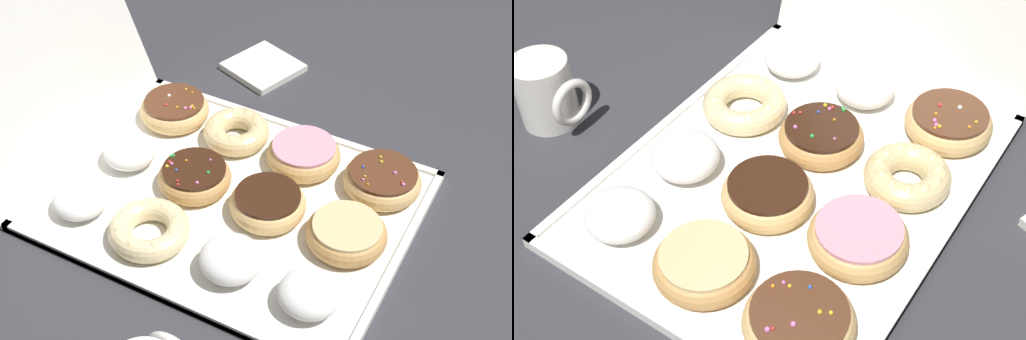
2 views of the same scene
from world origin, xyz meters
The scene contains 15 objects.
ground_plane centered at (0.00, 0.00, 0.00)m, with size 3.00×3.00×0.00m, color #333338.
donut_box centered at (0.00, 0.00, 0.01)m, with size 0.42×0.54×0.01m.
powdered_filled_donut_0 centered at (-0.13, -0.19, 0.03)m, with size 0.08×0.08×0.04m.
glazed_ring_donut_1 centered at (0.00, -0.19, 0.03)m, with size 0.12×0.12×0.04m.
sprinkle_donut_2 centered at (0.13, -0.19, 0.03)m, with size 0.12×0.12×0.04m.
powdered_filled_donut_3 centered at (-0.12, -0.07, 0.03)m, with size 0.09×0.09×0.05m.
chocolate_frosted_donut_4 centered at (0.00, -0.06, 0.03)m, with size 0.11×0.11×0.04m.
pink_frosted_donut_5 centered at (0.13, -0.06, 0.03)m, with size 0.12×0.12×0.04m.
cruller_donut_6 centered at (-0.12, 0.06, 0.03)m, with size 0.12×0.12×0.04m.
sprinkle_donut_7 centered at (0.00, 0.06, 0.03)m, with size 0.11×0.11×0.04m.
cruller_donut_8 centered at (0.13, 0.06, 0.03)m, with size 0.11×0.11×0.04m.
powdered_filled_donut_9 centered at (-0.12, 0.19, 0.03)m, with size 0.08×0.08×0.04m.
powdered_filled_donut_10 centered at (0.00, 0.19, 0.03)m, with size 0.09×0.09×0.05m.
sprinkle_donut_11 centered at (0.13, 0.18, 0.03)m, with size 0.12×0.12×0.04m.
coffee_mug centered at (-0.35, -0.09, 0.05)m, with size 0.10×0.08×0.10m.
Camera 2 is at (0.33, -0.55, 0.66)m, focal length 49.53 mm.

